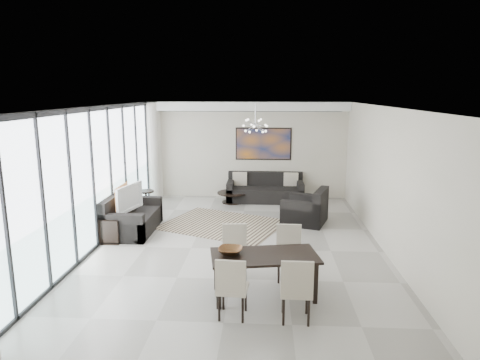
# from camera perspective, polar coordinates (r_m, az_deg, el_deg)

# --- Properties ---
(room_shell) EXTENTS (6.00, 9.00, 2.90)m
(room_shell) POSITION_cam_1_polar(r_m,az_deg,el_deg) (8.52, 2.70, -0.11)
(room_shell) COLOR #A8A39B
(room_shell) RESTS_ON ground
(window_wall) EXTENTS (0.37, 8.95, 2.90)m
(window_wall) POSITION_cam_1_polar(r_m,az_deg,el_deg) (9.18, -18.49, 0.26)
(window_wall) COLOR silver
(window_wall) RESTS_ON floor
(soffit) EXTENTS (5.98, 0.40, 0.26)m
(soffit) POSITION_cam_1_polar(r_m,az_deg,el_deg) (12.66, 0.90, 9.79)
(soffit) COLOR white
(soffit) RESTS_ON room_shell
(painting) EXTENTS (1.68, 0.04, 0.98)m
(painting) POSITION_cam_1_polar(r_m,az_deg,el_deg) (12.91, 3.14, 4.83)
(painting) COLOR #B46119
(painting) RESTS_ON room_shell
(chandelier) EXTENTS (0.66, 0.66, 0.71)m
(chandelier) POSITION_cam_1_polar(r_m,az_deg,el_deg) (10.88, 2.06, 7.26)
(chandelier) COLOR silver
(chandelier) RESTS_ON room_shell
(rug) EXTENTS (3.31, 2.97, 0.01)m
(rug) POSITION_cam_1_polar(r_m,az_deg,el_deg) (10.53, -2.34, -5.93)
(rug) COLOR black
(rug) RESTS_ON floor
(coffee_table) EXTENTS (0.89, 0.89, 0.31)m
(coffee_table) POSITION_cam_1_polar(r_m,az_deg,el_deg) (12.52, -1.01, -2.23)
(coffee_table) COLOR black
(coffee_table) RESTS_ON floor
(bowl_coffee) EXTENTS (0.26, 0.26, 0.08)m
(bowl_coffee) POSITION_cam_1_polar(r_m,az_deg,el_deg) (12.41, -0.94, -1.53)
(bowl_coffee) COLOR brown
(bowl_coffee) RESTS_ON coffee_table
(sofa_main) EXTENTS (2.25, 0.92, 0.82)m
(sofa_main) POSITION_cam_1_polar(r_m,az_deg,el_deg) (12.75, 3.37, -1.53)
(sofa_main) COLOR black
(sofa_main) RESTS_ON floor
(loveseat) EXTENTS (0.99, 1.76, 0.88)m
(loveseat) POSITION_cam_1_polar(r_m,az_deg,el_deg) (10.27, -14.41, -5.04)
(loveseat) COLOR black
(loveseat) RESTS_ON floor
(armchair) EXTENTS (1.25, 1.29, 0.87)m
(armchair) POSITION_cam_1_polar(r_m,az_deg,el_deg) (10.72, 8.84, -4.11)
(armchair) COLOR black
(armchair) RESTS_ON floor
(side_table) EXTENTS (0.43, 0.43, 0.59)m
(side_table) POSITION_cam_1_polar(r_m,az_deg,el_deg) (11.78, -12.42, -2.30)
(side_table) COLOR black
(side_table) RESTS_ON floor
(tv_console) EXTENTS (0.48, 1.70, 0.53)m
(tv_console) POSITION_cam_1_polar(r_m,az_deg,el_deg) (10.26, -15.68, -5.32)
(tv_console) COLOR black
(tv_console) RESTS_ON floor
(television) EXTENTS (0.37, 1.05, 0.60)m
(television) POSITION_cam_1_polar(r_m,az_deg,el_deg) (10.05, -15.02, -2.29)
(television) COLOR gray
(television) RESTS_ON tv_console
(dining_table) EXTENTS (1.78, 1.10, 0.69)m
(dining_table) POSITION_cam_1_polar(r_m,az_deg,el_deg) (6.83, 3.28, -10.60)
(dining_table) COLOR black
(dining_table) RESTS_ON floor
(dining_chair_sw) EXTENTS (0.46, 0.46, 0.93)m
(dining_chair_sw) POSITION_cam_1_polar(r_m,az_deg,el_deg) (6.19, -1.12, -13.75)
(dining_chair_sw) COLOR #B9AA9A
(dining_chair_sw) RESTS_ON floor
(dining_chair_se) EXTENTS (0.45, 0.45, 0.96)m
(dining_chair_se) POSITION_cam_1_polar(r_m,az_deg,el_deg) (6.14, 7.54, -13.89)
(dining_chair_se) COLOR #B9AA9A
(dining_chair_se) RESTS_ON floor
(dining_chair_nw) EXTENTS (0.47, 0.47, 0.93)m
(dining_chair_nw) POSITION_cam_1_polar(r_m,az_deg,el_deg) (7.55, -0.69, -8.95)
(dining_chair_nw) COLOR #B9AA9A
(dining_chair_nw) RESTS_ON floor
(dining_chair_ne) EXTENTS (0.44, 0.44, 0.94)m
(dining_chair_ne) POSITION_cam_1_polar(r_m,az_deg,el_deg) (7.54, 6.51, -9.01)
(dining_chair_ne) COLOR #B9AA9A
(dining_chair_ne) RESTS_ON floor
(bowl_dining) EXTENTS (0.41, 0.41, 0.09)m
(bowl_dining) POSITION_cam_1_polar(r_m,az_deg,el_deg) (6.82, -1.31, -9.40)
(bowl_dining) COLOR brown
(bowl_dining) RESTS_ON dining_table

